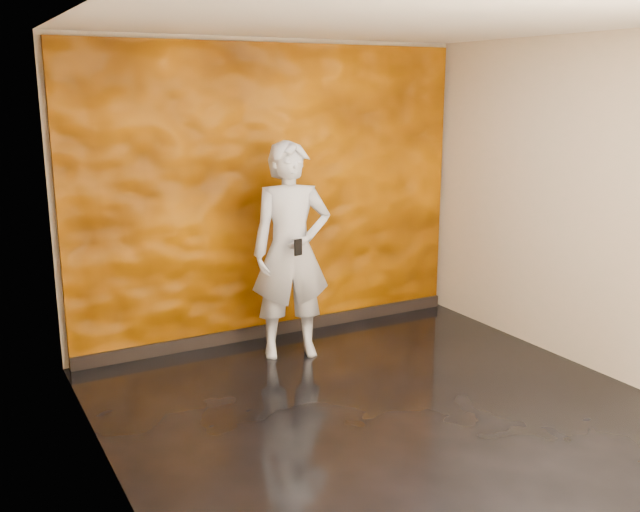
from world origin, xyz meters
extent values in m
cube|color=black|center=(0.00, 0.00, -0.01)|extent=(4.00, 4.00, 0.01)
cube|color=#C2AE96|center=(0.00, 2.00, 1.40)|extent=(4.00, 0.02, 2.80)
cube|color=#C2AE96|center=(0.00, -2.00, 1.40)|extent=(4.00, 0.02, 2.80)
cube|color=#C2AE96|center=(-2.00, 0.00, 1.40)|extent=(0.02, 4.00, 2.80)
cube|color=#C2AE96|center=(2.00, 0.00, 1.40)|extent=(0.02, 4.00, 2.80)
cube|color=white|center=(0.00, 0.00, 2.80)|extent=(4.00, 4.00, 0.01)
cube|color=#C16500|center=(0.00, 1.96, 1.38)|extent=(3.90, 0.06, 2.75)
cube|color=black|center=(0.00, 1.92, 0.06)|extent=(3.90, 0.04, 0.12)
imported|color=#A2A6B2|center=(-0.10, 1.38, 0.96)|extent=(0.80, 0.64, 1.92)
cube|color=black|center=(-0.17, 1.11, 1.05)|extent=(0.08, 0.03, 0.14)
camera|label=1|loc=(-2.80, -4.09, 2.37)|focal=40.00mm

